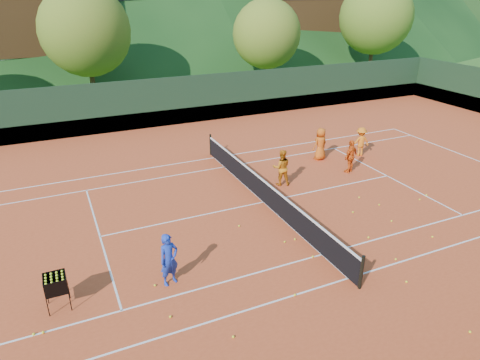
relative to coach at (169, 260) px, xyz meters
name	(u,v)px	position (x,y,z in m)	size (l,w,h in m)	color
ground	(264,202)	(4.87, 3.50, -0.83)	(400.00, 400.00, 0.00)	#2B561A
clay_court	(264,202)	(4.87, 3.50, -0.82)	(40.00, 24.00, 0.02)	#BD431E
coach	(169,260)	(0.00, 0.00, 0.00)	(0.59, 0.39, 1.62)	#1B37B5
student_a	(281,167)	(6.35, 4.72, 0.00)	(0.78, 0.61, 1.61)	orange
student_b	(351,156)	(9.96, 4.61, -0.02)	(0.92, 0.38, 1.57)	#E55914
student_c	(320,144)	(9.63, 6.59, 0.01)	(0.80, 0.52, 1.63)	#D05812
student_d	(361,142)	(11.80, 6.18, -0.06)	(0.97, 0.56, 1.50)	orange
tennis_ball_0	(426,195)	(11.30, 1.20, -0.77)	(0.07, 0.07, 0.07)	yellow
tennis_ball_1	(359,197)	(8.61, 2.19, -0.77)	(0.07, 0.07, 0.07)	yellow
tennis_ball_2	(173,275)	(0.16, 0.29, -0.77)	(0.07, 0.07, 0.07)	yellow
tennis_ball_3	(239,226)	(3.15, 2.11, -0.77)	(0.07, 0.07, 0.07)	yellow
tennis_ball_4	(313,257)	(4.50, -0.63, -0.77)	(0.07, 0.07, 0.07)	yellow
tennis_ball_5	(396,259)	(6.82, -1.84, -0.77)	(0.07, 0.07, 0.07)	yellow
tennis_ball_6	(391,221)	(8.43, 0.11, -0.77)	(0.07, 0.07, 0.07)	yellow
tennis_ball_7	(170,317)	(-0.42, -1.42, -0.77)	(0.07, 0.07, 0.07)	yellow
tennis_ball_8	(353,212)	(7.57, 1.26, -0.77)	(0.07, 0.07, 0.07)	yellow
tennis_ball_9	(379,205)	(8.91, 1.33, -0.77)	(0.07, 0.07, 0.07)	yellow
tennis_ball_10	(470,332)	(6.25, -5.05, -0.77)	(0.07, 0.07, 0.07)	yellow
tennis_ball_12	(233,337)	(0.79, -2.75, -0.77)	(0.07, 0.07, 0.07)	yellow
tennis_ball_13	(285,242)	(4.12, 0.51, -0.77)	(0.07, 0.07, 0.07)	yellow
tennis_ball_14	(343,259)	(5.30, -1.17, -0.77)	(0.07, 0.07, 0.07)	yellow
tennis_ball_15	(43,332)	(-3.47, -0.65, -0.77)	(0.07, 0.07, 0.07)	yellow
tennis_ball_17	(432,237)	(8.94, -1.33, -0.77)	(0.07, 0.07, 0.07)	yellow
tennis_ball_18	(406,282)	(6.28, -2.86, -0.77)	(0.07, 0.07, 0.07)	yellow
tennis_ball_19	(295,295)	(3.00, -2.02, -0.77)	(0.07, 0.07, 0.07)	yellow
tennis_ball_20	(295,239)	(4.52, 0.50, -0.77)	(0.07, 0.07, 0.07)	yellow
tennis_ball_21	(368,237)	(6.89, -0.45, -0.77)	(0.07, 0.07, 0.07)	yellow
tennis_ball_22	(155,285)	(-0.47, 0.03, -0.77)	(0.07, 0.07, 0.07)	yellow
tennis_ball_23	(420,199)	(10.73, 1.01, -0.77)	(0.07, 0.07, 0.07)	yellow
tennis_ball_24	(34,334)	(-3.68, -0.61, -0.77)	(0.07, 0.07, 0.07)	yellow
court_lines	(264,202)	(4.87, 3.50, -0.81)	(23.83, 11.03, 0.00)	white
tennis_net	(264,191)	(4.87, 3.50, -0.31)	(0.10, 12.07, 1.10)	black
perimeter_fence	(264,174)	(4.87, 3.50, 0.44)	(40.40, 24.24, 3.00)	black
ball_hopper	(56,284)	(-3.02, 0.23, -0.06)	(0.57, 0.57, 1.00)	black
chalet_mid	(169,19)	(10.87, 37.50, 4.16)	(12.65, 8.82, 11.45)	beige
chalet_right	(300,15)	(24.87, 33.50, 4.43)	(11.50, 8.82, 11.91)	beige
tree_b	(85,31)	(0.87, 23.50, 4.37)	(6.40, 6.40, 8.40)	#432D1A
tree_c	(267,34)	(14.87, 22.50, 3.72)	(5.60, 5.60, 7.35)	#3E2819
tree_d	(376,17)	(26.87, 23.50, 4.69)	(6.80, 6.80, 8.93)	#3D2818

